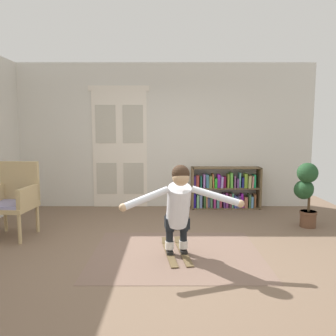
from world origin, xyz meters
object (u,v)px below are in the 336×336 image
skis_pair (175,251)px  person_skier (177,204)px  bookshelf (223,190)px  potted_plant (304,189)px  wicker_chair (12,198)px

skis_pair → person_skier: (0.03, -0.19, 0.66)m
bookshelf → potted_plant: potted_plant is taller
wicker_chair → bookshelf: bearing=26.4°
potted_plant → skis_pair: potted_plant is taller
potted_plant → bookshelf: bearing=130.6°
skis_pair → bookshelf: bearing=66.7°
wicker_chair → person_skier: size_ratio=0.77×
skis_pair → person_skier: 0.69m
potted_plant → person_skier: bearing=-148.1°
bookshelf → wicker_chair: (-3.43, -1.70, 0.21)m
wicker_chair → potted_plant: wicker_chair is taller
potted_plant → skis_pair: bearing=-152.2°
wicker_chair → potted_plant: 4.54m
wicker_chair → potted_plant: size_ratio=1.04×
bookshelf → person_skier: person_skier is taller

